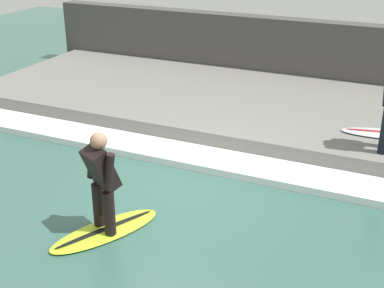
# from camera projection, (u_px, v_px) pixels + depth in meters

# --- Properties ---
(ground_plane) EXTENTS (28.00, 28.00, 0.00)m
(ground_plane) POSITION_uv_depth(u_px,v_px,m) (175.00, 200.00, 8.40)
(ground_plane) COLOR #386056
(concrete_ledge) EXTENTS (4.40, 12.71, 0.39)m
(concrete_ledge) POSITION_uv_depth(u_px,v_px,m) (256.00, 108.00, 11.73)
(concrete_ledge) COLOR slate
(concrete_ledge) RESTS_ON ground_plane
(back_wall) EXTENTS (0.50, 13.35, 1.73)m
(back_wall) POSITION_uv_depth(u_px,v_px,m) (288.00, 53.00, 13.50)
(back_wall) COLOR #474442
(back_wall) RESTS_ON ground_plane
(wave_foam_crest) EXTENTS (0.85, 12.08, 0.13)m
(wave_foam_crest) POSITION_uv_depth(u_px,v_px,m) (211.00, 160.00, 9.59)
(wave_foam_crest) COLOR white
(wave_foam_crest) RESTS_ON ground_plane
(surfboard_riding) EXTENTS (1.77, 1.26, 0.07)m
(surfboard_riding) POSITION_uv_depth(u_px,v_px,m) (105.00, 231.00, 7.54)
(surfboard_riding) COLOR #BFE02D
(surfboard_riding) RESTS_ON ground_plane
(surfer_riding) EXTENTS (0.55, 0.59, 1.46)m
(surfer_riding) POSITION_uv_depth(u_px,v_px,m) (101.00, 177.00, 7.20)
(surfer_riding) COLOR black
(surfer_riding) RESTS_ON surfboard_riding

